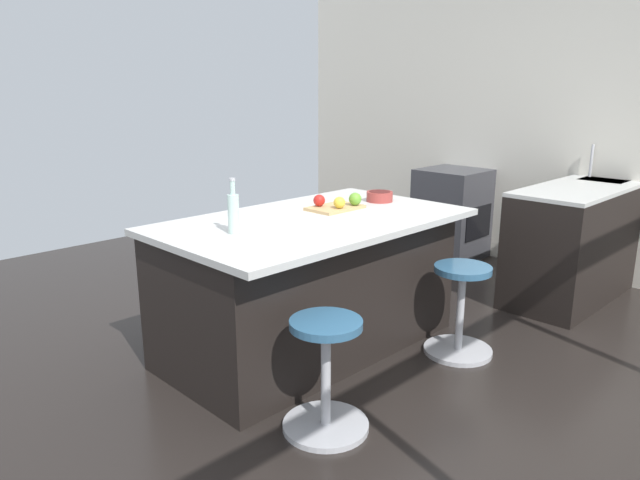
{
  "coord_description": "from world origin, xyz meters",
  "views": [
    {
      "loc": [
        2.42,
        2.37,
        1.69
      ],
      "look_at": [
        -0.07,
        -0.13,
        0.75
      ],
      "focal_mm": 32.77,
      "sensor_mm": 36.0,
      "label": 1
    }
  ],
  "objects_px": {
    "stool_middle": "(326,379)",
    "apple_yellow": "(339,203)",
    "kitchen_island": "(309,283)",
    "oven_range": "(452,213)",
    "cutting_board": "(335,208)",
    "fruit_bowl": "(380,196)",
    "water_bottle": "(233,212)",
    "apple_green": "(355,199)",
    "apple_red": "(319,200)",
    "stool_by_window": "(460,313)"
  },
  "relations": [
    {
      "from": "apple_yellow",
      "to": "kitchen_island",
      "type": "bearing_deg",
      "value": -4.43
    },
    {
      "from": "apple_green",
      "to": "cutting_board",
      "type": "bearing_deg",
      "value": -31.47
    },
    {
      "from": "stool_by_window",
      "to": "apple_yellow",
      "type": "xyz_separation_m",
      "value": [
        0.36,
        -0.73,
        0.67
      ]
    },
    {
      "from": "apple_yellow",
      "to": "oven_range",
      "type": "bearing_deg",
      "value": -166.3
    },
    {
      "from": "water_bottle",
      "to": "cutting_board",
      "type": "bearing_deg",
      "value": -176.52
    },
    {
      "from": "water_bottle",
      "to": "apple_yellow",
      "type": "bearing_deg",
      "value": 179.13
    },
    {
      "from": "cutting_board",
      "to": "apple_yellow",
      "type": "height_order",
      "value": "apple_yellow"
    },
    {
      "from": "stool_by_window",
      "to": "stool_middle",
      "type": "height_order",
      "value": "same"
    },
    {
      "from": "apple_green",
      "to": "water_bottle",
      "type": "height_order",
      "value": "water_bottle"
    },
    {
      "from": "apple_green",
      "to": "apple_yellow",
      "type": "height_order",
      "value": "apple_green"
    },
    {
      "from": "oven_range",
      "to": "water_bottle",
      "type": "xyz_separation_m",
      "value": [
        3.08,
        0.53,
        0.57
      ]
    },
    {
      "from": "cutting_board",
      "to": "apple_yellow",
      "type": "bearing_deg",
      "value": 66.97
    },
    {
      "from": "fruit_bowl",
      "to": "stool_middle",
      "type": "bearing_deg",
      "value": 30.01
    },
    {
      "from": "oven_range",
      "to": "apple_green",
      "type": "distance_m",
      "value": 2.22
    },
    {
      "from": "stool_by_window",
      "to": "stool_middle",
      "type": "xyz_separation_m",
      "value": [
        1.23,
        0.0,
        0.0
      ]
    },
    {
      "from": "water_bottle",
      "to": "fruit_bowl",
      "type": "distance_m",
      "value": 1.3
    },
    {
      "from": "stool_by_window",
      "to": "stool_middle",
      "type": "relative_size",
      "value": 1.0
    },
    {
      "from": "apple_yellow",
      "to": "stool_by_window",
      "type": "bearing_deg",
      "value": 115.99
    },
    {
      "from": "kitchen_island",
      "to": "apple_yellow",
      "type": "relative_size",
      "value": 25.22
    },
    {
      "from": "oven_range",
      "to": "kitchen_island",
      "type": "height_order",
      "value": "same"
    },
    {
      "from": "oven_range",
      "to": "water_bottle",
      "type": "bearing_deg",
      "value": 9.79
    },
    {
      "from": "stool_by_window",
      "to": "apple_green",
      "type": "bearing_deg",
      "value": -73.84
    },
    {
      "from": "apple_green",
      "to": "water_bottle",
      "type": "distance_m",
      "value": 1.0
    },
    {
      "from": "stool_middle",
      "to": "apple_yellow",
      "type": "xyz_separation_m",
      "value": [
        -0.87,
        -0.73,
        0.67
      ]
    },
    {
      "from": "kitchen_island",
      "to": "cutting_board",
      "type": "relative_size",
      "value": 5.43
    },
    {
      "from": "stool_middle",
      "to": "fruit_bowl",
      "type": "xyz_separation_m",
      "value": [
        -1.32,
        -0.77,
        0.65
      ]
    },
    {
      "from": "water_bottle",
      "to": "apple_green",
      "type": "bearing_deg",
      "value": 178.87
    },
    {
      "from": "apple_green",
      "to": "fruit_bowl",
      "type": "height_order",
      "value": "apple_green"
    },
    {
      "from": "apple_green",
      "to": "apple_yellow",
      "type": "distance_m",
      "value": 0.15
    },
    {
      "from": "oven_range",
      "to": "stool_middle",
      "type": "height_order",
      "value": "oven_range"
    },
    {
      "from": "oven_range",
      "to": "stool_middle",
      "type": "xyz_separation_m",
      "value": [
        3.11,
        1.28,
        -0.17
      ]
    },
    {
      "from": "cutting_board",
      "to": "water_bottle",
      "type": "height_order",
      "value": "water_bottle"
    },
    {
      "from": "apple_red",
      "to": "oven_range",
      "type": "bearing_deg",
      "value": -169.99
    },
    {
      "from": "oven_range",
      "to": "cutting_board",
      "type": "height_order",
      "value": "cutting_board"
    },
    {
      "from": "apple_green",
      "to": "apple_red",
      "type": "bearing_deg",
      "value": -37.62
    },
    {
      "from": "oven_range",
      "to": "stool_by_window",
      "type": "height_order",
      "value": "oven_range"
    },
    {
      "from": "kitchen_island",
      "to": "water_bottle",
      "type": "xyz_separation_m",
      "value": [
        0.59,
        0.01,
        0.56
      ]
    },
    {
      "from": "kitchen_island",
      "to": "apple_red",
      "type": "height_order",
      "value": "apple_red"
    },
    {
      "from": "cutting_board",
      "to": "apple_green",
      "type": "relative_size",
      "value": 4.18
    },
    {
      "from": "cutting_board",
      "to": "apple_green",
      "type": "height_order",
      "value": "apple_green"
    },
    {
      "from": "apple_green",
      "to": "fruit_bowl",
      "type": "bearing_deg",
      "value": -172.95
    },
    {
      "from": "stool_middle",
      "to": "cutting_board",
      "type": "bearing_deg",
      "value": -138.37
    },
    {
      "from": "apple_yellow",
      "to": "apple_green",
      "type": "bearing_deg",
      "value": 177.36
    },
    {
      "from": "stool_middle",
      "to": "apple_green",
      "type": "xyz_separation_m",
      "value": [
        -1.02,
        -0.73,
        0.67
      ]
    },
    {
      "from": "kitchen_island",
      "to": "stool_middle",
      "type": "bearing_deg",
      "value": 50.8
    },
    {
      "from": "cutting_board",
      "to": "kitchen_island",
      "type": "bearing_deg",
      "value": 9.2
    },
    {
      "from": "cutting_board",
      "to": "oven_range",
      "type": "bearing_deg",
      "value": -167.76
    },
    {
      "from": "stool_middle",
      "to": "apple_yellow",
      "type": "relative_size",
      "value": 7.62
    },
    {
      "from": "kitchen_island",
      "to": "stool_by_window",
      "type": "distance_m",
      "value": 0.99
    },
    {
      "from": "oven_range",
      "to": "apple_green",
      "type": "height_order",
      "value": "apple_green"
    }
  ]
}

